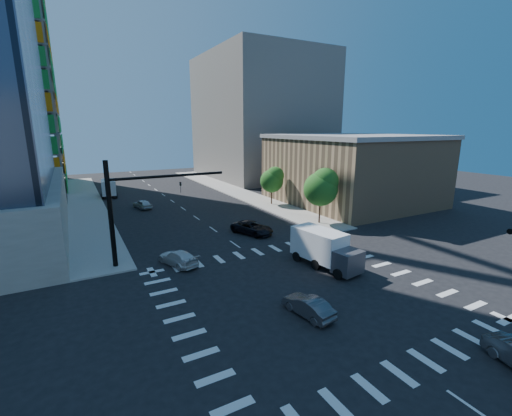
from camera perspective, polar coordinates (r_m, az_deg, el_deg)
ground at (r=25.82m, az=8.17°, el=-13.79°), size 160.00×160.00×0.00m
road_markings at (r=25.82m, az=8.17°, el=-13.78°), size 20.00×20.00×0.01m
sidewalk_ne at (r=65.07m, az=-4.02°, el=2.97°), size 5.00×60.00×0.15m
sidewalk_nw at (r=59.45m, az=-26.49°, el=0.61°), size 5.00×60.00×0.15m
commercial_building at (r=56.42m, az=15.54°, el=6.32°), size 20.50×22.50×10.60m
bg_building_ne at (r=84.00m, az=0.73°, el=14.87°), size 24.00×30.00×28.00m
signal_mast_nw at (r=30.68m, az=-20.44°, el=0.78°), size 10.20×0.40×9.00m
tree_south at (r=42.35m, az=10.94°, el=3.52°), size 4.16×4.16×6.82m
tree_north at (r=52.31m, az=2.81°, el=4.80°), size 3.54×3.52×5.78m
car_nb_far at (r=38.47m, az=-0.65°, el=-3.32°), size 4.12×5.56×1.40m
car_sb_near at (r=30.82m, az=-12.86°, el=-8.10°), size 3.07×4.70×1.27m
car_sb_mid at (r=53.09m, az=-18.40°, el=0.61°), size 2.51×4.17×1.33m
car_sb_cross at (r=22.86m, az=8.68°, el=-15.87°), size 1.81×3.90×1.24m
box_truck_near at (r=29.92m, az=11.74°, el=-7.21°), size 3.29×6.16×3.08m
box_truck_far at (r=64.76m, az=-23.30°, el=2.97°), size 2.89×5.81×2.94m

